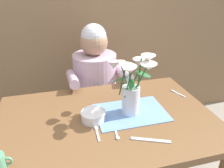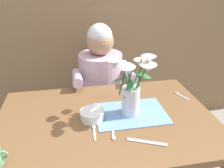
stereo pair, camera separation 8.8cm
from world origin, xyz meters
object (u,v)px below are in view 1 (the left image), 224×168
dinner_knife (151,140)px  flower_vase (132,84)px  seated_person (96,93)px  ceramic_bowl (93,115)px

dinner_knife → flower_vase: bearing=116.3°
flower_vase → seated_person: bearing=98.5°
seated_person → dinner_knife: seated_person is taller
seated_person → dinner_knife: size_ratio=5.97×
ceramic_bowl → flower_vase: bearing=3.0°
seated_person → flower_vase: 0.71m
dinner_knife → ceramic_bowl: bearing=158.0°
seated_person → flower_vase: size_ratio=3.28×
seated_person → ceramic_bowl: seated_person is taller
seated_person → ceramic_bowl: bearing=-98.5°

